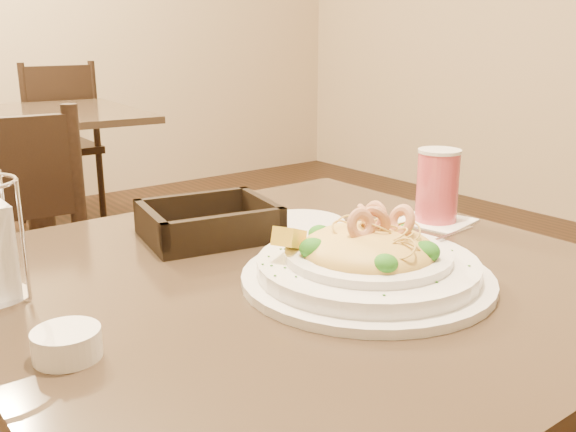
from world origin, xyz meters
TOP-DOWN VIEW (x-y plane):
  - main_table at (0.00, 0.00)m, footprint 0.90×0.90m
  - background_table at (0.28, 2.25)m, footprint 0.97×0.97m
  - dining_chair_far at (0.58, 2.86)m, footprint 0.44×0.44m
  - pasta_bowl at (0.05, -0.10)m, footprint 0.40×0.36m
  - drink_glass at (0.36, 0.04)m, footprint 0.14×0.14m
  - bread_basket at (-0.02, 0.22)m, footprint 0.24×0.21m
  - side_plate at (0.15, 0.17)m, footprint 0.20×0.20m
  - butter_ramekin at (-0.36, -0.06)m, footprint 0.08×0.08m

SIDE VIEW (x-z plane):
  - dining_chair_far at x=0.58m, z-range 0.03..0.96m
  - main_table at x=0.00m, z-range 0.14..0.87m
  - background_table at x=0.28m, z-range 0.14..0.87m
  - side_plate at x=0.15m, z-range 0.74..0.75m
  - butter_ramekin at x=-0.36m, z-range 0.74..0.77m
  - bread_basket at x=-0.02m, z-range 0.73..0.79m
  - pasta_bowl at x=0.05m, z-range 0.71..0.83m
  - drink_glass at x=0.36m, z-range 0.74..0.87m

